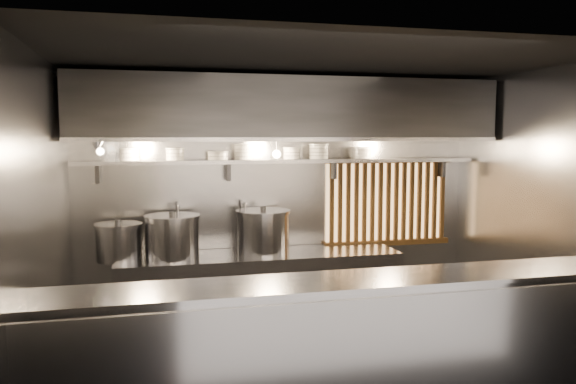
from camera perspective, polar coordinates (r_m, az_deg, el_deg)
name	(u,v)px	position (r m, az deg, el deg)	size (l,w,h in m)	color
floor	(316,375)	(5.34, 2.90, -18.08)	(4.50, 4.50, 0.00)	black
ceiling	(318,60)	(4.93, 3.07, 13.24)	(4.50, 4.50, 0.00)	black
wall_back	(280,203)	(6.38, -0.85, -1.08)	(4.50, 4.50, 0.00)	gray
wall_left	(43,232)	(4.82, -23.66, -3.76)	(3.00, 3.00, 0.00)	gray
wall_right	(539,214)	(5.98, 24.13, -2.03)	(3.00, 3.00, 0.00)	gray
serving_counter	(354,354)	(4.28, 6.72, -16.07)	(4.50, 0.56, 1.13)	#9A9A9F
cooking_bench	(260,295)	(6.16, -2.84, -10.37)	(3.00, 0.70, 0.90)	#9A9A9F
bowl_shelf	(283,161)	(6.17, -0.49, 3.16)	(4.40, 0.34, 0.04)	#9A9A9F
exhaust_hood	(288,110)	(5.96, -0.01, 8.31)	(4.40, 0.81, 0.65)	#2D2D30
wood_screen	(388,202)	(6.75, 10.08, -0.98)	(1.56, 0.09, 1.04)	#F0B46C
faucet_left	(178,216)	(6.11, -11.15, -2.37)	(0.04, 0.30, 0.50)	silver
faucet_right	(242,213)	(6.18, -4.65, -2.19)	(0.04, 0.30, 0.50)	silver
heat_lamp	(97,145)	(5.56, -18.82, 4.52)	(0.25, 0.35, 0.20)	#9A9A9F
pendant_bulb	(277,154)	(6.03, -1.16, 3.88)	(0.09, 0.09, 0.19)	#2D2D30
stock_pot_left	(119,242)	(5.94, -16.83, -4.85)	(0.48, 0.48, 0.42)	#9A9A9F
stock_pot_mid	(172,237)	(5.89, -11.66, -4.46)	(0.64, 0.64, 0.49)	#9A9A9F
stock_pot_right	(263,231)	(6.06, -2.54, -4.01)	(0.61, 0.61, 0.50)	#9A9A9F
bowl_stack_0	(130,154)	(6.01, -15.76, 3.70)	(0.22, 0.22, 0.13)	white
bowl_stack_1	(175,154)	(6.01, -11.40, 3.80)	(0.20, 0.20, 0.13)	white
bowl_stack_2	(218,156)	(6.05, -7.15, 3.70)	(0.23, 0.23, 0.09)	white
bowl_stack_3	(243,152)	(6.08, -4.55, 4.09)	(0.21, 0.21, 0.17)	white
bowl_stack_4	(292,153)	(6.19, 0.38, 3.96)	(0.20, 0.20, 0.13)	white
bowl_stack_5	(319,151)	(6.27, 3.14, 4.15)	(0.22, 0.22, 0.17)	white
bowl_stack_6	(362,153)	(6.44, 7.49, 3.98)	(0.24, 0.24, 0.13)	white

